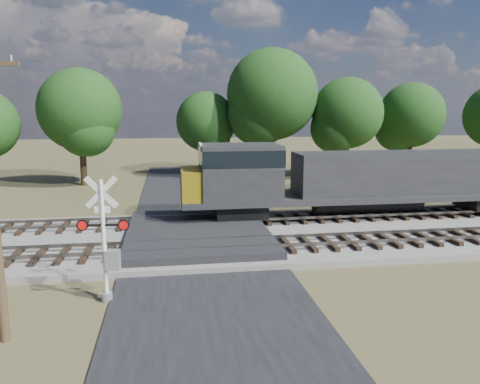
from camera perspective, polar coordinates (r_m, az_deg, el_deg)
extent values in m
plane|color=#424424|center=(23.42, -5.07, -6.28)|extent=(160.00, 160.00, 0.00)
cube|color=gray|center=(26.38, 17.15, -4.47)|extent=(140.00, 10.00, 0.30)
cube|color=black|center=(23.41, -5.07, -6.19)|extent=(7.00, 60.00, 0.08)
cube|color=#262628|center=(23.81, -5.16, -5.21)|extent=(7.00, 9.00, 0.62)
cube|color=black|center=(21.61, 0.59, -6.59)|extent=(44.00, 2.60, 0.18)
cube|color=#5C574F|center=(23.53, 20.59, -5.44)|extent=(140.00, 0.08, 0.15)
cube|color=#5C574F|center=(24.74, 18.98, -4.58)|extent=(140.00, 0.08, 0.15)
cube|color=black|center=(26.39, -1.15, -3.46)|extent=(44.00, 2.60, 0.18)
cube|color=#5C574F|center=(27.85, 15.62, -2.76)|extent=(140.00, 0.08, 0.15)
cube|color=#5C574F|center=(29.13, 14.47, -2.14)|extent=(140.00, 0.08, 0.15)
cylinder|color=silver|center=(16.70, -16.25, -5.85)|extent=(0.15, 0.15, 4.30)
cylinder|color=gray|center=(17.34, -15.91, -12.18)|extent=(0.39, 0.39, 0.32)
cube|color=silver|center=(16.31, -16.56, -0.04)|extent=(1.12, 0.19, 1.12)
cube|color=silver|center=(16.31, -16.56, -0.04)|extent=(1.12, 0.19, 1.12)
cube|color=silver|center=(16.43, -16.45, -2.07)|extent=(0.54, 0.10, 0.24)
cube|color=black|center=(16.55, -16.36, -3.89)|extent=(1.71, 0.29, 0.06)
cylinder|color=red|center=(16.74, -18.67, -3.85)|extent=(0.40, 0.16, 0.39)
cylinder|color=red|center=(16.38, -13.99, -3.92)|extent=(0.40, 0.16, 0.39)
cube|color=gray|center=(16.82, -15.25, -7.98)|extent=(0.52, 0.38, 0.70)
cylinder|color=silver|center=(31.71, 2.61, 1.50)|extent=(0.13, 0.13, 3.62)
cylinder|color=gray|center=(32.01, 2.59, -1.47)|extent=(0.33, 0.33, 0.27)
cube|color=silver|center=(31.51, 2.63, 4.10)|extent=(0.95, 0.07, 0.95)
cube|color=silver|center=(31.51, 2.63, 4.10)|extent=(0.95, 0.07, 0.95)
cube|color=silver|center=(31.57, 2.62, 3.20)|extent=(0.45, 0.04, 0.20)
cube|color=black|center=(31.63, 2.62, 2.39)|extent=(1.45, 0.10, 0.05)
cylinder|color=red|center=(31.77, 3.65, 2.41)|extent=(0.33, 0.10, 0.33)
cylinder|color=red|center=(31.51, 1.57, 2.36)|extent=(0.33, 0.10, 0.33)
cube|color=gray|center=(31.74, 2.20, 0.52)|extent=(0.42, 0.28, 0.59)
cube|color=#492F1F|center=(36.30, 12.46, 1.83)|extent=(5.13, 5.13, 2.92)
cube|color=#2F2F31|center=(36.11, 12.55, 4.29)|extent=(5.64, 5.64, 0.21)
cylinder|color=black|center=(42.25, -18.61, 4.10)|extent=(0.56, 0.56, 4.95)
sphere|color=black|center=(42.04, -18.92, 9.47)|extent=(6.93, 6.93, 6.93)
cylinder|color=black|center=(45.49, -4.10, 4.46)|extent=(0.56, 0.56, 4.07)
sphere|color=black|center=(45.27, -4.15, 8.56)|extent=(5.70, 5.70, 5.70)
cylinder|color=black|center=(44.18, 3.85, 5.55)|extent=(0.56, 0.56, 6.00)
sphere|color=black|center=(44.04, 3.93, 11.78)|extent=(8.40, 8.40, 8.40)
cylinder|color=black|center=(45.20, 12.77, 4.59)|extent=(0.56, 0.56, 4.70)
sphere|color=black|center=(45.00, 12.96, 9.36)|extent=(6.57, 6.57, 6.57)
cylinder|color=black|center=(49.68, 19.92, 4.64)|extent=(0.56, 0.56, 4.53)
sphere|color=black|center=(49.49, 20.18, 8.81)|extent=(6.35, 6.35, 6.35)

